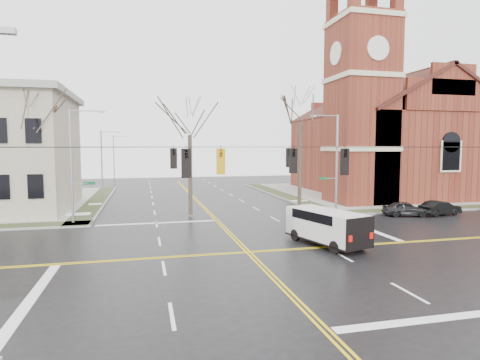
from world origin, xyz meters
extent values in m
plane|color=black|center=(0.00, 0.00, 0.00)|extent=(120.00, 120.00, 0.00)
cube|color=gray|center=(25.00, 25.00, 0.07)|extent=(30.00, 30.00, 0.15)
cube|color=#2F3B20|center=(11.20, 25.00, 0.15)|extent=(2.00, 30.00, 0.02)
cube|color=#2F3B20|center=(25.00, 11.20, 0.15)|extent=(30.00, 2.00, 0.02)
cube|color=#2F3B20|center=(-11.20, 25.00, 0.15)|extent=(2.00, 30.00, 0.02)
cube|color=gold|center=(-0.12, 0.00, 0.01)|extent=(0.12, 100.00, 0.01)
cube|color=gold|center=(0.12, 0.00, 0.01)|extent=(0.12, 100.00, 0.01)
cube|color=gold|center=(0.00, -0.12, 0.01)|extent=(100.00, 0.12, 0.01)
cube|color=gold|center=(0.00, 0.12, 0.01)|extent=(100.00, 0.12, 0.01)
cube|color=silver|center=(5.00, -10.50, 0.01)|extent=(9.50, 0.50, 0.01)
cube|color=silver|center=(-5.00, 10.50, 0.01)|extent=(9.50, 0.50, 0.01)
cube|color=silver|center=(-10.50, -5.00, 0.01)|extent=(0.50, 9.50, 0.01)
cube|color=silver|center=(10.50, 5.00, 0.01)|extent=(0.50, 9.50, 0.01)
cube|color=maroon|center=(17.00, 17.00, 10.00)|extent=(6.00, 6.00, 20.00)
cube|color=beige|center=(17.00, 17.00, 19.50)|extent=(6.30, 6.30, 0.50)
cylinder|color=silver|center=(17.00, 13.95, 16.00)|extent=(2.40, 0.15, 2.40)
cylinder|color=silver|center=(13.95, 17.00, 16.00)|extent=(0.15, 2.40, 2.40)
cube|color=maroon|center=(26.00, 26.00, 5.00)|extent=(18.00, 24.00, 10.00)
cube|color=maroon|center=(16.80, 20.00, 2.20)|extent=(2.00, 5.00, 4.40)
cylinder|color=gray|center=(11.50, 11.50, 4.65)|extent=(0.20, 0.20, 9.00)
cylinder|color=gray|center=(10.90, 11.50, 3.30)|extent=(1.20, 0.06, 0.06)
cube|color=#0D4F24|center=(10.20, 11.50, 3.30)|extent=(0.90, 0.04, 0.25)
cylinder|color=gray|center=(10.30, 11.50, 9.05)|extent=(2.40, 0.08, 0.08)
cube|color=gray|center=(9.10, 11.50, 9.00)|extent=(0.50, 0.22, 0.15)
cylinder|color=gray|center=(-11.50, 11.50, 4.65)|extent=(0.20, 0.20, 9.00)
cylinder|color=gray|center=(-10.90, 11.50, 3.30)|extent=(1.20, 0.06, 0.06)
cube|color=#0D4F24|center=(-10.20, 11.50, 3.30)|extent=(0.90, 0.04, 0.25)
cylinder|color=gray|center=(-10.30, 11.50, 9.05)|extent=(2.40, 0.08, 0.08)
cube|color=gray|center=(-9.10, 11.50, 9.00)|extent=(0.50, 0.22, 0.15)
cube|color=gray|center=(-9.10, -11.50, 9.00)|extent=(0.50, 0.22, 0.15)
cylinder|color=black|center=(0.00, 0.00, 6.20)|extent=(23.02, 23.02, 0.03)
cylinder|color=black|center=(0.00, 0.00, 6.20)|extent=(23.02, 23.02, 0.03)
imported|color=black|center=(-4.00, -4.00, 5.45)|extent=(0.21, 0.26, 1.30)
imported|color=black|center=(4.00, 4.00, 5.45)|extent=(0.21, 0.26, 1.30)
imported|color=#CB910B|center=(-2.00, -2.00, 5.45)|extent=(0.21, 0.26, 1.30)
imported|color=black|center=(-4.00, 4.00, 5.45)|extent=(0.21, 0.26, 1.30)
imported|color=black|center=(4.00, -4.00, 5.45)|extent=(0.21, 0.26, 1.30)
imported|color=black|center=(2.00, -2.00, 5.45)|extent=(0.21, 0.26, 1.30)
cylinder|color=gray|center=(-10.80, 28.00, 4.10)|extent=(0.16, 0.16, 8.00)
cylinder|color=gray|center=(-9.80, 28.00, 8.00)|extent=(2.00, 0.07, 0.07)
cube|color=gray|center=(-8.80, 28.00, 7.95)|extent=(0.45, 0.20, 0.13)
cylinder|color=gray|center=(-10.80, 48.00, 4.10)|extent=(0.16, 0.16, 8.00)
cylinder|color=gray|center=(-9.80, 48.00, 8.00)|extent=(2.00, 0.07, 0.07)
cube|color=gray|center=(-8.80, 48.00, 7.95)|extent=(0.45, 0.20, 0.13)
cube|color=white|center=(5.27, 0.55, 1.28)|extent=(3.69, 6.05, 1.82)
cube|color=white|center=(4.61, 2.81, 1.01)|extent=(2.37, 1.54, 1.28)
cube|color=black|center=(4.51, 3.17, 1.60)|extent=(1.93, 0.68, 0.85)
cube|color=black|center=(5.21, 0.76, 1.87)|extent=(3.20, 4.31, 0.59)
cube|color=#B70C0A|center=(5.28, -2.45, 1.07)|extent=(0.27, 0.14, 0.36)
cube|color=#B70C0A|center=(6.88, -1.98, 1.07)|extent=(0.27, 0.14, 0.36)
cube|color=black|center=(5.27, 0.55, 0.35)|extent=(3.75, 6.11, 0.11)
cylinder|color=black|center=(3.80, 2.07, 0.38)|extent=(0.48, 0.82, 0.77)
cylinder|color=black|center=(5.69, 2.62, 0.38)|extent=(0.48, 0.82, 0.77)
cylinder|color=black|center=(4.85, -1.52, 0.38)|extent=(0.48, 0.82, 0.77)
cylinder|color=black|center=(6.74, -0.97, 0.38)|extent=(0.48, 0.82, 0.77)
imported|color=black|center=(16.88, 8.67, 0.67)|extent=(4.20, 2.62, 1.33)
imported|color=black|center=(20.21, 8.31, 0.67)|extent=(4.22, 2.08, 1.33)
cylinder|color=#362A22|center=(-14.60, 13.37, 3.89)|extent=(0.36, 0.36, 7.47)
cylinder|color=#362A22|center=(-1.90, 13.14, 3.70)|extent=(0.36, 0.36, 7.11)
cylinder|color=#362A22|center=(8.43, 12.95, 4.33)|extent=(0.36, 0.36, 8.37)
camera|label=1|loc=(-5.89, -22.47, 6.21)|focal=30.00mm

